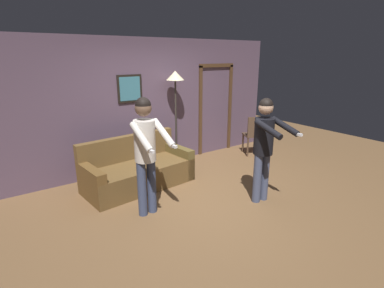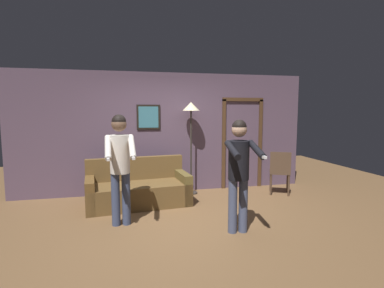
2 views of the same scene
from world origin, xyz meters
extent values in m
plane|color=brown|center=(0.00, 0.00, 0.00)|extent=(12.00, 12.00, 0.00)
cube|color=#594558|center=(0.00, 1.95, 1.30)|extent=(6.40, 0.06, 2.60)
cube|color=black|center=(-0.36, 1.91, 1.65)|extent=(0.50, 0.02, 0.53)
cube|color=teal|center=(-0.36, 1.89, 1.65)|extent=(0.42, 0.01, 0.45)
cube|color=#4C331E|center=(1.33, 1.90, 1.02)|extent=(0.08, 0.04, 2.04)
cube|color=#4C331E|center=(2.23, 1.90, 1.02)|extent=(0.08, 0.04, 2.04)
cube|color=#4C331E|center=(1.78, 1.90, 2.04)|extent=(0.98, 0.04, 0.08)
cube|color=brown|center=(-0.64, 1.08, 0.21)|extent=(1.97, 1.03, 0.42)
cube|color=brown|center=(-0.67, 1.44, 0.65)|extent=(1.90, 0.32, 0.45)
cube|color=brown|center=(-1.50, 1.00, 0.29)|extent=(0.24, 0.86, 0.58)
cube|color=brown|center=(0.23, 1.17, 0.29)|extent=(0.24, 0.86, 0.58)
cylinder|color=#332D28|center=(0.51, 1.66, 0.01)|extent=(0.28, 0.28, 0.02)
cylinder|color=#332D28|center=(0.51, 1.66, 0.91)|extent=(0.04, 0.04, 1.76)
cone|color=#F9EAB7|center=(0.51, 1.66, 1.88)|extent=(0.36, 0.36, 0.18)
cylinder|color=#394463|center=(-1.04, 0.14, 0.42)|extent=(0.13, 0.13, 0.83)
cylinder|color=#394463|center=(-0.88, 0.15, 0.42)|extent=(0.13, 0.13, 0.83)
cylinder|color=silver|center=(-0.96, 0.15, 1.12)|extent=(0.30, 0.30, 0.59)
sphere|color=brown|center=(-0.96, 0.15, 1.58)|extent=(0.23, 0.23, 0.23)
sphere|color=black|center=(-0.96, 0.15, 1.62)|extent=(0.22, 0.22, 0.22)
cylinder|color=silver|center=(-1.12, -0.08, 1.26)|extent=(0.11, 0.50, 0.34)
cube|color=white|center=(-1.11, -0.31, 1.13)|extent=(0.05, 0.15, 0.04)
cylinder|color=silver|center=(-0.78, -0.07, 1.26)|extent=(0.11, 0.50, 0.34)
cube|color=white|center=(-0.77, -0.29, 1.13)|extent=(0.05, 0.15, 0.04)
cylinder|color=#444C69|center=(0.64, -0.53, 0.40)|extent=(0.13, 0.13, 0.80)
cylinder|color=#444C69|center=(0.80, -0.54, 0.40)|extent=(0.13, 0.13, 0.80)
cylinder|color=black|center=(0.72, -0.53, 1.08)|extent=(0.30, 0.30, 0.56)
sphere|color=tan|center=(0.72, -0.53, 1.52)|extent=(0.22, 0.22, 0.22)
sphere|color=black|center=(0.72, -0.53, 1.56)|extent=(0.21, 0.21, 0.21)
cylinder|color=black|center=(0.53, -0.76, 1.26)|extent=(0.12, 0.51, 0.22)
cylinder|color=black|center=(0.87, -0.78, 1.26)|extent=(0.12, 0.51, 0.22)
cube|color=white|center=(0.86, -1.02, 1.20)|extent=(0.05, 0.15, 0.04)
cylinder|color=#4C3828|center=(2.61, 1.30, 0.23)|extent=(0.04, 0.04, 0.45)
cylinder|color=#4C3828|center=(2.29, 1.46, 0.23)|extent=(0.04, 0.04, 0.45)
cylinder|color=#4C3828|center=(2.45, 0.97, 0.23)|extent=(0.04, 0.04, 0.45)
cylinder|color=#4C3828|center=(2.13, 1.13, 0.23)|extent=(0.04, 0.04, 0.45)
cube|color=#4C3828|center=(2.37, 1.22, 0.47)|extent=(0.56, 0.56, 0.03)
cube|color=#4C3828|center=(2.29, 1.05, 0.70)|extent=(0.39, 0.22, 0.45)
camera|label=1|loc=(-2.73, -3.50, 2.27)|focal=28.00mm
camera|label=2|loc=(-0.90, -4.53, 1.79)|focal=28.00mm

